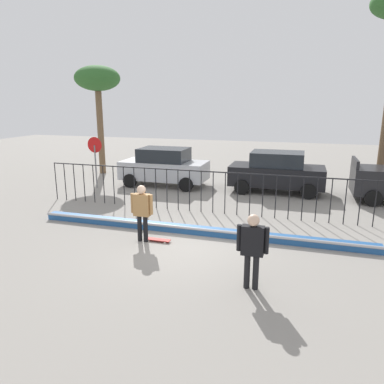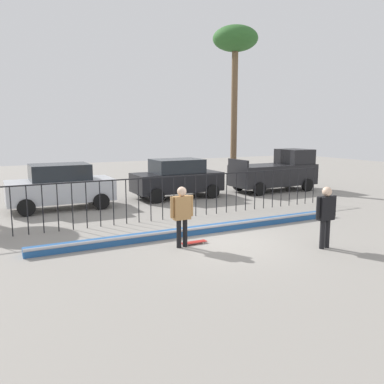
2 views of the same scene
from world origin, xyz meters
name	(u,v)px [view 1 (image 1 of 2)]	position (x,y,z in m)	size (l,w,h in m)	color
ground_plane	(184,247)	(0.00, 0.00, 0.00)	(60.00, 60.00, 0.00)	gray
bowl_coping_ledge	(195,230)	(0.00, 1.16, 0.12)	(11.00, 0.40, 0.27)	#235699
perimeter_fence	(213,187)	(0.00, 3.53, 1.01)	(14.04, 0.04, 1.62)	black
skateboarder	(142,208)	(-1.35, 0.05, 1.05)	(0.71, 0.27, 1.76)	black
skateboard	(158,240)	(-0.91, 0.16, 0.06)	(0.80, 0.20, 0.07)	#A51E19
camera_operator	(252,245)	(2.21, -1.89, 1.06)	(0.71, 0.27, 1.77)	black
parked_car_silver	(164,166)	(-3.48, 7.43, 0.97)	(4.30, 2.12, 1.90)	#B7BABF
parked_car_black	(277,172)	(2.06, 7.65, 0.97)	(4.30, 2.12, 1.90)	black
stop_sign	(95,155)	(-6.49, 5.96, 1.62)	(0.76, 0.07, 2.50)	slate
palm_tree_short	(98,82)	(-8.21, 9.46, 5.24)	(2.55, 2.55, 6.13)	brown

